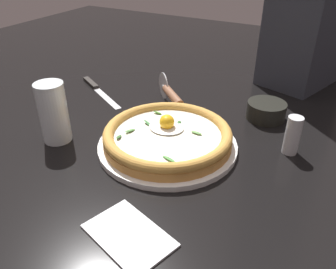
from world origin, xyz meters
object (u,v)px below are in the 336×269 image
(drinking_glass, at_px, (54,117))
(folded_napkin, at_px, (129,235))
(pizza, at_px, (168,135))
(pepper_shaker, at_px, (292,135))
(side_bowl, at_px, (266,111))
(pizza_cutter, at_px, (170,93))
(table_knife, at_px, (96,88))

(drinking_glass, xyz_separation_m, folded_napkin, (0.31, -0.16, -0.05))
(pizza, xyz_separation_m, drinking_glass, (-0.24, -0.09, 0.03))
(pepper_shaker, bearing_deg, side_bowl, 124.05)
(side_bowl, height_order, pizza_cutter, pizza_cutter)
(pizza, relative_size, folded_napkin, 2.00)
(pizza, relative_size, pizza_cutter, 2.13)
(folded_napkin, distance_m, pepper_shaker, 0.40)
(pizza, height_order, drinking_glass, drinking_glass)
(pizza, height_order, pizza_cutter, pizza_cutter)
(pepper_shaker, bearing_deg, pizza, -155.98)
(pepper_shaker, bearing_deg, folded_napkin, -114.97)
(pizza, xyz_separation_m, pizza_cutter, (-0.09, 0.18, 0.01))
(pizza_cutter, distance_m, table_knife, 0.25)
(pizza, height_order, folded_napkin, pizza)
(pizza_cutter, distance_m, pepper_shaker, 0.34)
(table_knife, bearing_deg, folded_napkin, -46.12)
(pizza, relative_size, table_knife, 1.25)
(drinking_glass, xyz_separation_m, pepper_shaker, (0.48, 0.20, -0.02))
(side_bowl, height_order, pepper_shaker, pepper_shaker)
(pizza, xyz_separation_m, pepper_shaker, (0.24, 0.11, 0.01))
(pizza, distance_m, folded_napkin, 0.27)
(side_bowl, distance_m, drinking_glass, 0.51)
(side_bowl, height_order, drinking_glass, drinking_glass)
(side_bowl, distance_m, pepper_shaker, 0.16)
(folded_napkin, bearing_deg, drinking_glass, 152.04)
(pizza_cutter, height_order, table_knife, pizza_cutter)
(drinking_glass, bearing_deg, table_knife, 112.21)
(drinking_glass, height_order, pepper_shaker, drinking_glass)
(side_bowl, height_order, folded_napkin, side_bowl)
(side_bowl, relative_size, pizza_cutter, 0.74)
(drinking_glass, relative_size, pepper_shaker, 1.61)
(pizza_cutter, relative_size, pepper_shaker, 1.54)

